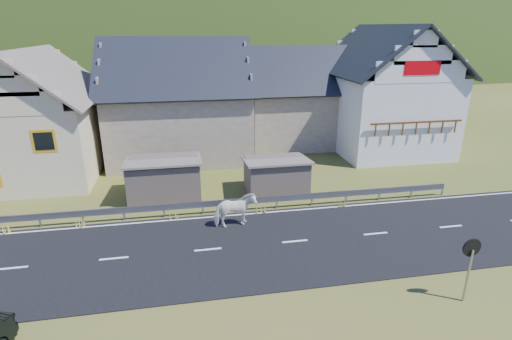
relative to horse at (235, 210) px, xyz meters
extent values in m
plane|color=#3F4E18|center=(-1.49, -1.99, -0.90)|extent=(160.00, 160.00, 0.00)
cube|color=black|center=(-1.49, -1.99, -0.88)|extent=(60.00, 7.00, 0.04)
cube|color=silver|center=(-1.49, -1.99, -0.86)|extent=(60.00, 6.60, 0.01)
cube|color=#93969B|center=(-1.49, 1.69, -0.32)|extent=(28.00, 0.08, 0.34)
cube|color=#93969B|center=(-9.49, 1.71, -0.55)|extent=(0.10, 0.06, 0.70)
cube|color=#93969B|center=(-7.49, 1.71, -0.55)|extent=(0.10, 0.06, 0.70)
cube|color=#93969B|center=(-5.49, 1.71, -0.55)|extent=(0.10, 0.06, 0.70)
cube|color=#93969B|center=(-3.49, 1.71, -0.55)|extent=(0.10, 0.06, 0.70)
cube|color=#93969B|center=(-1.49, 1.71, -0.55)|extent=(0.10, 0.06, 0.70)
cube|color=#93969B|center=(0.51, 1.71, -0.55)|extent=(0.10, 0.06, 0.70)
cube|color=#93969B|center=(2.51, 1.71, -0.55)|extent=(0.10, 0.06, 0.70)
cube|color=#93969B|center=(4.51, 1.71, -0.55)|extent=(0.10, 0.06, 0.70)
cube|color=#93969B|center=(6.51, 1.71, -0.55)|extent=(0.10, 0.06, 0.70)
cube|color=#93969B|center=(8.51, 1.71, -0.55)|extent=(0.10, 0.06, 0.70)
cube|color=#93969B|center=(10.51, 1.71, -0.55)|extent=(0.10, 0.06, 0.70)
cube|color=#93969B|center=(12.51, 1.71, -0.55)|extent=(0.10, 0.06, 0.70)
cube|color=brown|center=(-3.49, 4.51, 0.20)|extent=(4.30, 3.30, 2.40)
cube|color=brown|center=(3.01, 4.01, 0.10)|extent=(3.80, 2.90, 2.20)
cube|color=beige|center=(-11.49, 10.01, 1.60)|extent=(7.00, 9.00, 5.00)
cube|color=gold|center=(-9.89, 5.51, 2.50)|extent=(1.30, 0.12, 1.30)
cube|color=tan|center=(-13.49, 11.51, 5.66)|extent=(0.70, 0.70, 2.40)
cube|color=tan|center=(-2.49, 13.01, 1.60)|extent=(10.00, 9.00, 5.00)
cube|color=tan|center=(7.51, 15.01, 1.40)|extent=(9.00, 8.00, 4.60)
cube|color=silver|center=(13.51, 12.01, 2.10)|extent=(8.00, 10.00, 6.00)
cube|color=#C10008|center=(13.51, 6.98, 5.90)|extent=(2.60, 0.06, 0.90)
cube|color=#5B3518|center=(13.51, 6.76, 2.30)|extent=(6.80, 0.12, 0.12)
ellipsoid|color=#1C3710|center=(3.51, 178.01, -20.90)|extent=(440.00, 280.00, 260.00)
imported|color=white|center=(0.00, 0.00, 0.00)|extent=(1.25, 2.16, 1.72)
cylinder|color=#93969B|center=(7.37, -7.14, 0.15)|extent=(0.08, 0.08, 2.10)
cylinder|color=black|center=(7.37, -7.06, 1.25)|extent=(0.69, 0.05, 0.69)
cylinder|color=white|center=(7.37, -7.01, 1.25)|extent=(0.59, 0.03, 0.59)
camera|label=1|loc=(-2.19, -17.59, 8.47)|focal=28.00mm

